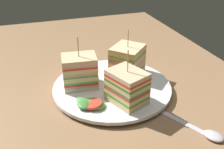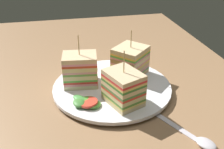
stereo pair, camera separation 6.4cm
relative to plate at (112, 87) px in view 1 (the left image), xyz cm
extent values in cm
cube|color=#916B49|center=(0.00, 0.00, -1.79)|extent=(123.74, 74.37, 1.80)
cylinder|color=white|center=(0.00, 0.00, -0.56)|extent=(17.78, 17.78, 0.66)
cylinder|color=white|center=(0.00, 0.00, 0.18)|extent=(28.68, 28.68, 0.81)
cube|color=beige|center=(2.28, 7.29, 1.10)|extent=(6.89, 8.60, 1.05)
cube|color=#B2844C|center=(1.81, 3.42, 1.10)|extent=(5.86, 1.02, 1.05)
cube|color=pink|center=(2.28, 7.29, 1.89)|extent=(6.89, 8.60, 0.52)
cube|color=red|center=(2.28, 7.29, 2.41)|extent=(6.89, 8.60, 0.52)
cube|color=#57B244|center=(2.28, 7.29, 2.93)|extent=(6.89, 8.60, 0.52)
cube|color=beige|center=(2.28, 7.29, 3.71)|extent=(6.89, 8.60, 1.05)
cube|color=#B2844C|center=(1.81, 3.42, 3.71)|extent=(5.86, 1.02, 1.05)
cube|color=#65A243|center=(2.28, 7.29, 4.50)|extent=(6.89, 8.60, 0.52)
cube|color=pink|center=(2.28, 7.29, 5.02)|extent=(6.89, 8.60, 0.52)
cube|color=beige|center=(2.28, 7.29, 5.81)|extent=(6.89, 8.60, 1.05)
cube|color=#B2844C|center=(1.81, 3.42, 5.81)|extent=(5.86, 1.02, 1.05)
cube|color=red|center=(2.28, 7.29, 6.59)|extent=(6.89, 8.60, 0.52)
cube|color=pink|center=(2.28, 7.29, 7.11)|extent=(6.89, 8.60, 0.52)
cube|color=beige|center=(2.28, 7.29, 7.90)|extent=(6.89, 8.60, 1.05)
cylinder|color=tan|center=(2.28, 7.29, 10.82)|extent=(0.24, 0.24, 4.79)
cube|color=beige|center=(-7.59, -0.85, 1.05)|extent=(9.72, 8.79, 0.94)
cube|color=#9E7242|center=(-3.99, 0.62, 1.05)|extent=(2.62, 5.78, 0.94)
cube|color=#E0C360|center=(-7.59, -0.85, 1.78)|extent=(9.72, 8.79, 0.53)
cube|color=#4C822E|center=(-7.59, -0.85, 2.31)|extent=(9.72, 8.79, 0.53)
cube|color=#D2C283|center=(-7.59, -0.85, 3.04)|extent=(9.72, 8.79, 0.94)
cube|color=#B2844C|center=(-3.99, 0.62, 3.04)|extent=(2.62, 5.78, 0.94)
cube|color=red|center=(-7.59, -0.85, 3.77)|extent=(9.72, 8.79, 0.53)
cube|color=#487D3C|center=(-7.59, -0.85, 4.30)|extent=(9.72, 8.79, 0.53)
cube|color=beige|center=(-7.59, -0.85, 5.03)|extent=(9.72, 8.79, 0.94)
cube|color=#B2844C|center=(-3.99, 0.62, 5.03)|extent=(2.62, 5.78, 0.94)
cube|color=#3C7D2F|center=(-7.59, -0.85, 5.76)|extent=(9.72, 8.79, 0.53)
cube|color=#E8BD62|center=(-7.59, -0.85, 6.29)|extent=(9.72, 8.79, 0.53)
cube|color=red|center=(-7.59, -0.85, 6.81)|extent=(9.72, 8.79, 0.53)
cube|color=beige|center=(-7.59, -0.85, 7.54)|extent=(9.72, 8.79, 0.94)
cylinder|color=tan|center=(-7.59, -0.85, 10.47)|extent=(0.24, 0.24, 4.90)
cube|color=#E2BC85|center=(4.90, -5.86, 1.10)|extent=(10.62, 10.65, 1.04)
cube|color=#9E7242|center=(2.21, -3.04, 1.10)|extent=(5.25, 5.03, 1.04)
cube|color=#639F4A|center=(4.90, -5.86, 1.85)|extent=(10.62, 10.65, 0.47)
cube|color=pink|center=(4.90, -5.86, 2.32)|extent=(10.62, 10.65, 0.47)
cube|color=#E0B88A|center=(4.90, -5.86, 3.07)|extent=(10.62, 10.65, 1.04)
cube|color=#9E7242|center=(2.21, -3.04, 3.07)|extent=(5.25, 5.03, 1.04)
cube|color=#F0CA4B|center=(4.90, -5.86, 3.83)|extent=(10.62, 10.65, 0.47)
cube|color=pink|center=(4.90, -5.86, 4.29)|extent=(10.62, 10.65, 0.47)
cube|color=beige|center=(4.90, -5.86, 5.05)|extent=(10.62, 10.65, 1.04)
cube|color=#9E7242|center=(2.21, -3.04, 5.05)|extent=(5.25, 5.03, 1.04)
cube|color=#D7898C|center=(4.90, -5.86, 5.80)|extent=(10.62, 10.65, 0.47)
cube|color=#55A73F|center=(4.90, -5.86, 6.27)|extent=(10.62, 10.65, 0.47)
cube|color=yellow|center=(4.90, -5.86, 6.74)|extent=(10.62, 10.65, 0.47)
cube|color=beige|center=(4.90, -5.86, 7.49)|extent=(10.62, 10.65, 1.04)
cylinder|color=tan|center=(4.90, -5.86, 10.26)|extent=(0.24, 0.24, 4.50)
cylinder|color=#E2D875|center=(-0.79, -1.97, 0.91)|extent=(4.39, 4.39, 0.61)
cylinder|color=#DDB368|center=(0.26, -0.94, 1.35)|extent=(4.50, 4.51, 0.80)
cylinder|color=#E1D077|center=(0.79, -1.37, 1.97)|extent=(5.03, 5.03, 0.64)
cylinder|color=#E5D77C|center=(0.71, -1.32, 2.07)|extent=(4.81, 4.83, 0.67)
ellipsoid|color=#459442|center=(-5.22, 8.27, 1.16)|extent=(4.30, 4.21, 1.34)
ellipsoid|color=#529F3D|center=(-7.87, 5.43, 0.99)|extent=(4.09, 3.92, 0.83)
ellipsoid|color=#459141|center=(-7.51, 7.06, 1.06)|extent=(2.69, 3.83, 0.93)
ellipsoid|color=#559A37|center=(-5.57, 6.77, 1.06)|extent=(2.89, 4.37, 1.12)
ellipsoid|color=#448339|center=(-6.70, 8.64, 1.21)|extent=(3.63, 2.88, 1.28)
cylinder|color=red|center=(-7.01, 6.76, 1.24)|extent=(4.24, 4.21, 1.22)
cube|color=silver|center=(-15.51, -9.36, -0.76)|extent=(11.30, 6.56, 0.25)
ellipsoid|color=silver|center=(-22.30, -12.83, -0.39)|extent=(4.81, 4.33, 1.00)
camera|label=1|loc=(-53.00, 17.84, 34.12)|focal=42.91mm
camera|label=2|loc=(-54.68, 11.70, 34.12)|focal=42.91mm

